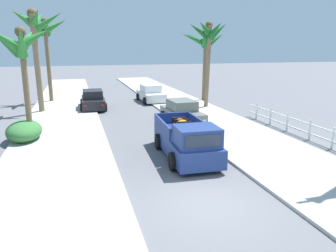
# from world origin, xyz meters

# --- Properties ---
(ground_plane) EXTENTS (160.00, 160.00, 0.00)m
(ground_plane) POSITION_xyz_m (0.00, 0.00, 0.00)
(ground_plane) COLOR slate
(sidewalk_left) EXTENTS (4.87, 60.00, 0.12)m
(sidewalk_left) POSITION_xyz_m (-4.84, 12.00, 0.06)
(sidewalk_left) COLOR #B2AFA8
(sidewalk_left) RESTS_ON ground
(sidewalk_right) EXTENTS (4.87, 60.00, 0.12)m
(sidewalk_right) POSITION_xyz_m (4.84, 12.00, 0.06)
(sidewalk_right) COLOR #B2AFA8
(sidewalk_right) RESTS_ON ground
(curb_left) EXTENTS (0.16, 60.00, 0.10)m
(curb_left) POSITION_xyz_m (-3.81, 12.00, 0.05)
(curb_left) COLOR silver
(curb_left) RESTS_ON ground
(curb_right) EXTENTS (0.16, 60.00, 0.10)m
(curb_right) POSITION_xyz_m (3.81, 12.00, 0.05)
(curb_right) COLOR silver
(curb_right) RESTS_ON ground
(pickup_truck) EXTENTS (2.38, 5.29, 1.80)m
(pickup_truck) POSITION_xyz_m (0.83, 4.34, 0.81)
(pickup_truck) COLOR navy
(pickup_truck) RESTS_ON ground
(car_left_near) EXTENTS (2.11, 4.30, 1.54)m
(car_left_near) POSITION_xyz_m (-2.56, 17.65, 0.71)
(car_left_near) COLOR black
(car_left_near) RESTS_ON ground
(car_right_near) EXTENTS (2.16, 4.32, 1.54)m
(car_right_near) POSITION_xyz_m (2.78, 10.85, 0.71)
(car_right_near) COLOR slate
(car_right_near) RESTS_ON ground
(car_left_mid) EXTENTS (2.16, 4.32, 1.54)m
(car_left_mid) POSITION_xyz_m (2.73, 19.78, 0.71)
(car_left_mid) COLOR silver
(car_left_mid) RESTS_ON ground
(palm_tree_left_fore) EXTENTS (3.32, 3.92, 6.02)m
(palm_tree_left_fore) POSITION_xyz_m (-6.45, 9.38, 4.93)
(palm_tree_left_fore) COLOR brown
(palm_tree_left_fore) RESTS_ON ground
(palm_tree_right_fore) EXTENTS (3.28, 3.81, 6.92)m
(palm_tree_right_fore) POSITION_xyz_m (6.38, 15.36, 5.71)
(palm_tree_right_fore) COLOR #846B4C
(palm_tree_right_fore) RESTS_ON ground
(palm_tree_left_mid) EXTENTS (4.07, 3.72, 6.30)m
(palm_tree_left_mid) POSITION_xyz_m (7.52, 19.03, 5.27)
(palm_tree_left_mid) COLOR brown
(palm_tree_left_mid) RESTS_ON ground
(palm_tree_right_mid) EXTENTS (3.83, 3.62, 7.41)m
(palm_tree_right_mid) POSITION_xyz_m (-6.07, 21.89, 6.05)
(palm_tree_right_mid) COLOR brown
(palm_tree_right_mid) RESTS_ON ground
(palm_tree_left_back) EXTENTS (3.65, 3.46, 7.58)m
(palm_tree_left_back) POSITION_xyz_m (-6.33, 16.82, 5.99)
(palm_tree_left_back) COLOR #846B4C
(palm_tree_left_back) RESTS_ON ground
(picket_fence) EXTENTS (0.06, 12.54, 1.10)m
(picket_fence) POSITION_xyz_m (8.20, 5.32, 0.59)
(picket_fence) COLOR white
(picket_fence) RESTS_ON ground
(hedge_bush) EXTENTS (1.80, 2.80, 1.10)m
(hedge_bush) POSITION_xyz_m (-6.65, 9.28, 0.55)
(hedge_bush) COLOR #387538
(hedge_bush) RESTS_ON ground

